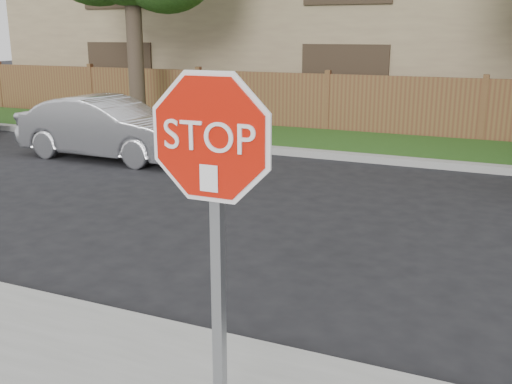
% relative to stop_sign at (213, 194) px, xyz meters
% --- Properties ---
extents(ground, '(90.00, 90.00, 0.00)m').
position_rel_stop_sign_xyz_m(ground, '(0.57, 1.48, -1.83)').
color(ground, black).
rests_on(ground, ground).
extents(far_curb, '(70.00, 0.30, 0.15)m').
position_rel_stop_sign_xyz_m(far_curb, '(0.57, 9.63, -1.75)').
color(far_curb, gray).
rests_on(far_curb, ground).
extents(grass_strip, '(70.00, 3.00, 0.12)m').
position_rel_stop_sign_xyz_m(grass_strip, '(0.57, 11.28, -1.77)').
color(grass_strip, '#1E4714').
rests_on(grass_strip, ground).
extents(fence, '(70.00, 0.12, 1.60)m').
position_rel_stop_sign_xyz_m(fence, '(0.57, 12.88, -1.03)').
color(fence, brown).
rests_on(fence, ground).
extents(apartment_building, '(35.20, 9.20, 7.20)m').
position_rel_stop_sign_xyz_m(apartment_building, '(0.57, 18.48, 1.70)').
color(apartment_building, '#897255').
rests_on(apartment_building, ground).
extents(stop_sign, '(1.01, 0.13, 2.55)m').
position_rel_stop_sign_xyz_m(stop_sign, '(0.00, 0.00, 0.00)').
color(stop_sign, gray).
rests_on(stop_sign, sidewalk_near).
extents(sedan_left, '(4.11, 1.49, 1.35)m').
position_rel_stop_sign_xyz_m(sedan_left, '(-6.73, 7.64, -1.16)').
color(sedan_left, '#B6B7BB').
rests_on(sedan_left, ground).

